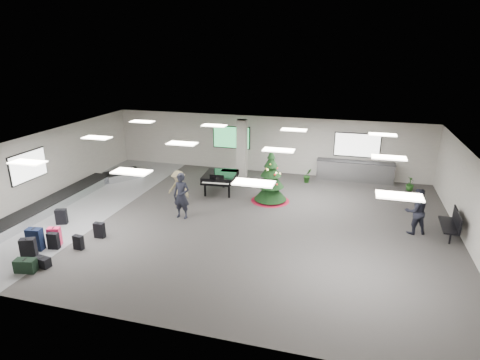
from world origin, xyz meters
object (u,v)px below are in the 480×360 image
(christmas_tree, at_px, (271,183))
(baggage_carousel, at_px, (69,197))
(bench, at_px, (452,223))
(potted_plant_right, at_px, (410,184))
(grand_piano, at_px, (220,177))
(traveler_bench, at_px, (416,211))
(potted_plant_left, at_px, (308,175))
(traveler_b, at_px, (179,189))
(service_counter, at_px, (355,171))
(pink_suitcase, at_px, (55,236))
(traveler_a, at_px, (181,196))

(christmas_tree, bearing_deg, baggage_carousel, -163.87)
(bench, height_order, potted_plant_right, bench)
(grand_piano, bearing_deg, traveler_bench, -19.68)
(grand_piano, xyz_separation_m, potted_plant_left, (4.00, 2.70, -0.41))
(baggage_carousel, distance_m, traveler_b, 5.34)
(service_counter, xyz_separation_m, pink_suitcase, (-10.46, -10.56, -0.20))
(bench, bearing_deg, traveler_a, -170.90)
(bench, xyz_separation_m, traveler_bench, (-1.33, -0.04, 0.33))
(grand_piano, bearing_deg, traveler_b, -123.78)
(service_counter, relative_size, pink_suitcase, 5.73)
(christmas_tree, bearing_deg, traveler_bench, -16.97)
(service_counter, bearing_deg, traveler_bench, -69.08)
(christmas_tree, relative_size, grand_piano, 1.25)
(potted_plant_right, bearing_deg, traveler_b, -154.00)
(grand_piano, relative_size, traveler_bench, 1.14)
(traveler_a, bearing_deg, potted_plant_right, 36.38)
(baggage_carousel, bearing_deg, pink_suitcase, -58.15)
(service_counter, distance_m, potted_plant_left, 2.60)
(service_counter, bearing_deg, potted_plant_right, -17.46)
(grand_piano, bearing_deg, potted_plant_right, 12.28)
(christmas_tree, xyz_separation_m, bench, (7.38, -1.81, -0.30))
(traveler_bench, bearing_deg, christmas_tree, -38.34)
(potted_plant_left, bearing_deg, grand_piano, -146.01)
(service_counter, bearing_deg, baggage_carousel, -152.33)
(bench, relative_size, traveler_b, 0.98)
(traveler_b, xyz_separation_m, potted_plant_right, (10.32, 5.03, -0.48))
(service_counter, distance_m, traveler_a, 9.90)
(christmas_tree, distance_m, traveler_a, 4.32)
(bench, relative_size, traveler_a, 0.85)
(traveler_bench, bearing_deg, grand_piano, -36.07)
(christmas_tree, distance_m, grand_piano, 2.66)
(traveler_a, relative_size, potted_plant_left, 2.51)
(christmas_tree, distance_m, traveler_bench, 6.33)
(traveler_b, bearing_deg, service_counter, 51.79)
(potted_plant_right, bearing_deg, traveler_bench, -94.80)
(grand_piano, xyz_separation_m, potted_plant_right, (9.11, 2.83, -0.44))
(bench, distance_m, traveler_a, 10.65)
(baggage_carousel, xyz_separation_m, bench, (16.45, 0.82, 0.37))
(pink_suitcase, height_order, christmas_tree, christmas_tree)
(baggage_carousel, height_order, christmas_tree, christmas_tree)
(pink_suitcase, distance_m, traveler_a, 5.01)
(bench, distance_m, traveler_bench, 1.37)
(traveler_bench, xyz_separation_m, potted_plant_right, (0.43, 5.11, -0.56))
(traveler_a, bearing_deg, bench, 9.83)
(pink_suitcase, relative_size, grand_piano, 0.34)
(service_counter, relative_size, christmas_tree, 1.57)
(traveler_b, distance_m, potted_plant_right, 11.49)
(potted_plant_left, bearing_deg, traveler_bench, -46.76)
(traveler_b, distance_m, potted_plant_left, 7.17)
(traveler_bench, bearing_deg, potted_plant_right, -116.16)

